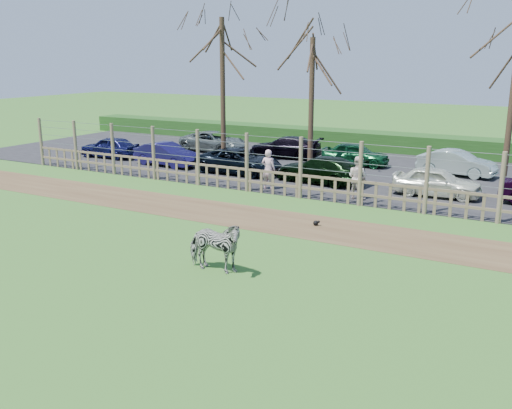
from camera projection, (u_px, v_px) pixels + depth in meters
The scene contains 20 objects.
ground at pixel (184, 256), 16.45m from camera, with size 120.00×120.00×0.00m, color #5E913E.
dirt_strip at pixel (259, 219), 20.26m from camera, with size 34.00×2.80×0.01m, color brown.
asphalt at pixel (354, 171), 28.72m from camera, with size 44.00×13.00×0.04m, color #232326.
hedge at pixel (394, 143), 34.51m from camera, with size 46.00×2.00×1.10m, color #1E4716.
fence at pixel (300, 179), 23.02m from camera, with size 30.16×0.16×2.50m.
tree_left at pixel (222, 56), 28.68m from camera, with size 4.80×4.80×7.88m.
tree_mid at pixel (312, 72), 27.60m from camera, with size 4.80×4.80×6.83m.
zebra at pixel (214, 246), 15.08m from camera, with size 0.78×1.70×1.44m, color gray.
visitor_a at pixel (268, 169), 24.43m from camera, with size 0.63×0.41×1.72m, color beige.
visitor_b at pixel (358, 178), 22.77m from camera, with size 0.84×0.65×1.72m, color beige.
crow at pixel (316, 223), 19.39m from camera, with size 0.24×0.18×0.20m.
car_0 at pixel (110, 147), 32.22m from camera, with size 1.42×3.52×1.20m, color #111345.
car_1 at pixel (166, 154), 29.81m from camera, with size 1.27×3.64×1.20m, color #19154F.
car_2 at pixel (239, 161), 27.86m from camera, with size 1.99×4.32×1.20m, color black.
car_3 at pixel (320, 170), 25.76m from camera, with size 1.68×4.13×1.20m, color black.
car_4 at pixel (437, 182), 23.24m from camera, with size 1.42×3.52×1.20m, color white.
car_8 at pixel (214, 142), 34.26m from camera, with size 1.99×4.32×1.20m, color #596461.
car_9 at pixel (285, 147), 32.18m from camera, with size 1.68×4.13×1.20m, color black.
car_10 at pixel (355, 154), 29.83m from camera, with size 1.42×3.52×1.20m, color #0F4925.
car_11 at pixel (457, 163), 27.37m from camera, with size 1.27×3.64×1.20m, color #ADC5B9.
Camera 1 is at (9.38, -12.58, 5.57)m, focal length 40.00 mm.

